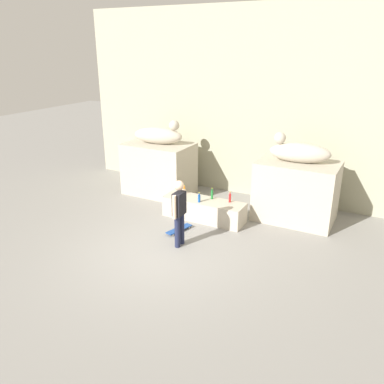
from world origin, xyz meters
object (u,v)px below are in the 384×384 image
bottle_red (230,198)px  bottle_blue (199,198)px  statue_reclining_right (299,152)px  skater (179,211)px  skateboard (179,229)px  statue_reclining_left (159,135)px  bottle_green (212,194)px  bottle_orange (184,190)px

bottle_red → bottle_blue: bearing=-152.4°
statue_reclining_right → bottle_blue: 2.93m
skater → bottle_blue: 1.50m
statue_reclining_right → skateboard: statue_reclining_right is taller
skater → statue_reclining_left: bearing=39.3°
skater → bottle_green: bearing=0.0°
skateboard → bottle_orange: bearing=38.4°
skateboard → bottle_red: (0.91, 1.20, 0.64)m
skater → skateboard: 1.14m
bottle_blue → bottle_orange: size_ratio=1.08×
statue_reclining_right → skater: (-2.03, -2.85, -1.03)m
skater → bottle_red: size_ratio=5.46×
bottle_orange → bottle_green: size_ratio=0.78×
statue_reclining_right → bottle_red: bearing=25.7°
statue_reclining_left → bottle_red: size_ratio=5.47×
statue_reclining_right → bottle_orange: statue_reclining_right is taller
statue_reclining_right → skater: statue_reclining_right is taller
skateboard → skater: bearing=-133.6°
statue_reclining_left → skateboard: statue_reclining_left is taller
skateboard → bottle_orange: (-0.51, 1.20, 0.61)m
bottle_red → bottle_green: bottle_green is taller
statue_reclining_right → bottle_red: statue_reclining_right is taller
statue_reclining_left → bottle_blue: 2.86m
bottle_red → statue_reclining_right: bearing=33.7°
statue_reclining_left → bottle_orange: size_ratio=6.55×
skateboard → bottle_green: size_ratio=2.53×
bottle_blue → bottle_red: bearing=27.6°
skater → skateboard: size_ratio=2.03×
statue_reclining_left → skateboard: 3.52m
bottle_blue → bottle_green: bottle_green is taller
statue_reclining_right → bottle_blue: (-2.25, -1.39, -1.26)m
bottle_red → bottle_orange: size_ratio=1.20×
statue_reclining_left → bottle_orange: bearing=-45.1°
skater → bottle_green: size_ratio=5.12×
bottle_red → bottle_green: size_ratio=0.94×
statue_reclining_right → bottle_green: bearing=18.5°
skater → bottle_blue: skater is taller
bottle_red → statue_reclining_left: bearing=160.7°
statue_reclining_left → skater: (2.37, -2.86, -1.03)m
statue_reclining_left → bottle_green: (2.36, -1.03, -1.24)m
skateboard → bottle_orange: bottle_orange is taller
skateboard → bottle_orange: size_ratio=3.23×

